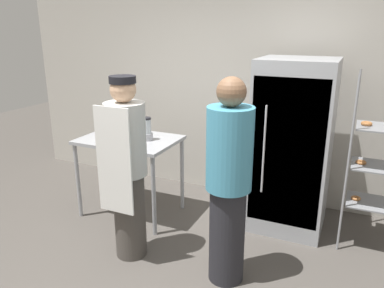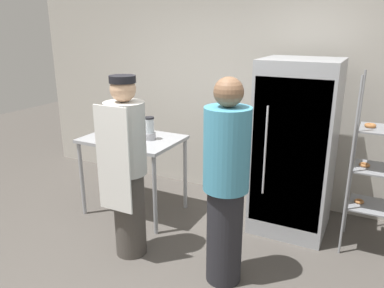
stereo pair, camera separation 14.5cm
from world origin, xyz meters
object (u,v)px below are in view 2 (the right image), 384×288
refrigerator (295,148)px  blender_pitcher (149,130)px  person_customer (226,184)px  person_baker (127,167)px  donut_box (115,136)px

refrigerator → blender_pitcher: size_ratio=7.12×
blender_pitcher → person_customer: bearing=-31.3°
blender_pitcher → person_baker: bearing=-72.0°
donut_box → person_customer: size_ratio=0.17×
blender_pitcher → person_baker: person_baker is taller
person_customer → refrigerator: bearing=75.5°
refrigerator → person_baker: refrigerator is taller
refrigerator → donut_box: 1.92m
donut_box → person_customer: (1.52, -0.53, -0.06)m
blender_pitcher → person_customer: person_customer is taller
donut_box → person_baker: bearing=-44.9°
person_baker → person_customer: 0.95m
refrigerator → donut_box: bearing=-160.8°
refrigerator → donut_box: (-1.82, -0.63, 0.05)m
blender_pitcher → refrigerator: bearing=15.9°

